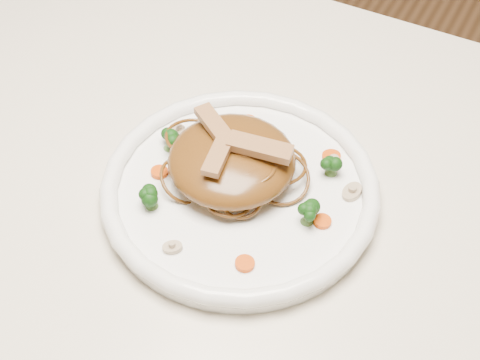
% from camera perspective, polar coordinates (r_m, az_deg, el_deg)
% --- Properties ---
extents(table, '(1.20, 0.80, 0.75)m').
position_cam_1_polar(table, '(0.86, -1.74, -4.95)').
color(table, beige).
rests_on(table, ground).
extents(plate, '(0.39, 0.39, 0.02)m').
position_cam_1_polar(plate, '(0.76, 0.00, -1.10)').
color(plate, white).
rests_on(plate, table).
extents(noodle_mound, '(0.16, 0.16, 0.05)m').
position_cam_1_polar(noodle_mound, '(0.75, -0.68, 1.67)').
color(noodle_mound, '#5C3711').
rests_on(noodle_mound, plate).
extents(chicken_a, '(0.07, 0.03, 0.01)m').
position_cam_1_polar(chicken_a, '(0.72, 1.66, 2.69)').
color(chicken_a, '#A37A4D').
rests_on(chicken_a, noodle_mound).
extents(chicken_b, '(0.06, 0.05, 0.01)m').
position_cam_1_polar(chicken_b, '(0.75, -2.15, 4.61)').
color(chicken_b, '#A37A4D').
rests_on(chicken_b, noodle_mound).
extents(chicken_c, '(0.03, 0.06, 0.01)m').
position_cam_1_polar(chicken_c, '(0.72, -1.76, 2.16)').
color(chicken_c, '#A37A4D').
rests_on(chicken_c, noodle_mound).
extents(broccoli_0, '(0.04, 0.04, 0.03)m').
position_cam_1_polar(broccoli_0, '(0.77, 7.62, 1.40)').
color(broccoli_0, '#113B0C').
rests_on(broccoli_0, plate).
extents(broccoli_1, '(0.03, 0.03, 0.03)m').
position_cam_1_polar(broccoli_1, '(0.79, -5.92, 3.42)').
color(broccoli_1, '#113B0C').
rests_on(broccoli_1, plate).
extents(broccoli_2, '(0.03, 0.03, 0.03)m').
position_cam_1_polar(broccoli_2, '(0.74, -7.37, -1.49)').
color(broccoli_2, '#113B0C').
rests_on(broccoli_2, plate).
extents(broccoli_3, '(0.03, 0.03, 0.03)m').
position_cam_1_polar(broccoli_3, '(0.72, 5.63, -2.60)').
color(broccoli_3, '#113B0C').
rests_on(broccoli_3, plate).
extents(carrot_0, '(0.03, 0.03, 0.00)m').
position_cam_1_polar(carrot_0, '(0.79, 7.55, 1.95)').
color(carrot_0, '#BD3E06').
rests_on(carrot_0, plate).
extents(carrot_1, '(0.02, 0.02, 0.00)m').
position_cam_1_polar(carrot_1, '(0.77, -6.67, 0.66)').
color(carrot_1, '#BD3E06').
rests_on(carrot_1, plate).
extents(carrot_2, '(0.02, 0.02, 0.00)m').
position_cam_1_polar(carrot_2, '(0.73, 6.82, -3.41)').
color(carrot_2, '#BD3E06').
rests_on(carrot_2, plate).
extents(carrot_3, '(0.02, 0.02, 0.00)m').
position_cam_1_polar(carrot_3, '(0.83, 0.66, 4.91)').
color(carrot_3, '#BD3E06').
rests_on(carrot_3, plate).
extents(carrot_4, '(0.02, 0.02, 0.00)m').
position_cam_1_polar(carrot_4, '(0.69, 0.40, -6.90)').
color(carrot_4, '#BD3E06').
rests_on(carrot_4, plate).
extents(mushroom_0, '(0.03, 0.03, 0.01)m').
position_cam_1_polar(mushroom_0, '(0.71, -5.60, -5.56)').
color(mushroom_0, beige).
rests_on(mushroom_0, plate).
extents(mushroom_1, '(0.03, 0.03, 0.01)m').
position_cam_1_polar(mushroom_1, '(0.76, 9.22, -0.98)').
color(mushroom_1, beige).
rests_on(mushroom_1, plate).
extents(mushroom_2, '(0.03, 0.03, 0.01)m').
position_cam_1_polar(mushroom_2, '(0.82, -5.03, 4.04)').
color(mushroom_2, beige).
rests_on(mushroom_2, plate).
extents(mushroom_3, '(0.03, 0.03, 0.01)m').
position_cam_1_polar(mushroom_3, '(0.78, 7.66, 1.32)').
color(mushroom_3, beige).
rests_on(mushroom_3, plate).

